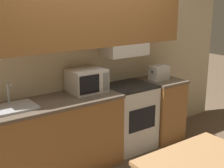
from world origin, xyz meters
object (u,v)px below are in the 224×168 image
at_px(microwave, 87,81).
at_px(toaster, 159,73).
at_px(sink_basin, 13,107).
at_px(stove_range, 129,116).

xyz_separation_m(microwave, toaster, (1.15, -0.08, -0.04)).
distance_m(toaster, sink_basin, 2.10).
relative_size(microwave, sink_basin, 0.94).
distance_m(stove_range, sink_basin, 1.64).
xyz_separation_m(toaster, sink_basin, (-2.10, -0.01, -0.08)).
bearing_deg(sink_basin, toaster, 0.35).
height_order(stove_range, toaster, toaster).
height_order(microwave, sink_basin, microwave).
bearing_deg(toaster, stove_range, 179.35).
relative_size(microwave, toaster, 1.60).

